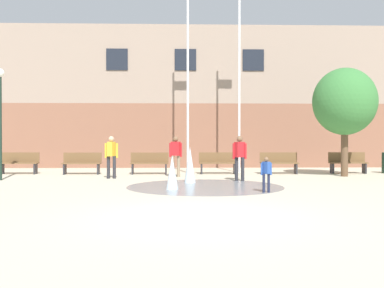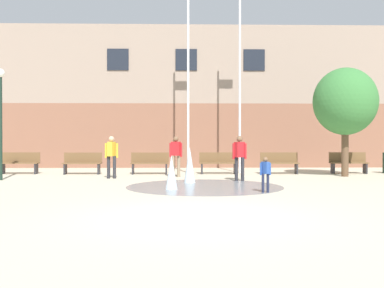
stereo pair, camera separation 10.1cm
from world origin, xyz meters
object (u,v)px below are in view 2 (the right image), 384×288
at_px(flagpole_left, 189,65).
at_px(park_bench_far_right, 348,162).
at_px(street_tree_near_building, 345,102).
at_px(child_in_fountain, 265,172).
at_px(park_bench_near_trashcan, 280,163).
at_px(teen_by_trashcan, 239,155).
at_px(park_bench_center, 150,163).
at_px(adult_near_bench, 176,153).
at_px(lamp_post_left_lane, 0,108).
at_px(flagpole_right, 240,64).
at_px(park_bench_under_right_flagpole, 218,163).
at_px(park_bench_far_left, 20,163).
at_px(park_bench_left_of_flagpoles, 82,163).
at_px(adult_watching, 111,154).

bearing_deg(flagpole_left, park_bench_far_right, -4.60).
bearing_deg(park_bench_far_right, street_tree_near_building, -115.09).
xyz_separation_m(child_in_fountain, flagpole_left, (-2.00, 7.28, 4.13)).
distance_m(park_bench_near_trashcan, street_tree_near_building, 3.65).
height_order(park_bench_near_trashcan, teen_by_trashcan, teen_by_trashcan).
distance_m(park_bench_center, adult_near_bench, 1.89).
distance_m(park_bench_center, flagpole_left, 4.60).
height_order(park_bench_far_right, child_in_fountain, child_in_fountain).
xyz_separation_m(park_bench_far_right, lamp_post_left_lane, (-13.69, -2.77, 2.13)).
height_order(park_bench_far_right, adult_near_bench, adult_near_bench).
xyz_separation_m(teen_by_trashcan, flagpole_right, (0.53, 3.85, 3.83)).
height_order(park_bench_center, park_bench_under_right_flagpole, same).
bearing_deg(flagpole_right, lamp_post_left_lane, -159.97).
bearing_deg(park_bench_far_left, park_bench_left_of_flagpoles, -4.98).
distance_m(park_bench_far_right, teen_by_trashcan, 6.11).
bearing_deg(flagpole_right, park_bench_left_of_flagpoles, -174.55).
relative_size(adult_watching, street_tree_near_building, 0.37).
xyz_separation_m(park_bench_near_trashcan, adult_near_bench, (-4.39, -1.43, 0.45)).
distance_m(park_bench_far_left, park_bench_left_of_flagpoles, 2.70).
bearing_deg(park_bench_far_left, child_in_fountain, -36.79).
bearing_deg(flagpole_left, park_bench_under_right_flagpole, -24.96).
distance_m(flagpole_left, flagpole_right, 2.26).
bearing_deg(park_bench_far_left, flagpole_left, 3.27).
bearing_deg(park_bench_left_of_flagpoles, street_tree_near_building, -7.48).
bearing_deg(park_bench_left_of_flagpoles, park_bench_under_right_flagpole, 0.67).
bearing_deg(park_bench_far_left, adult_near_bench, -14.38).
distance_m(park_bench_center, child_in_fountain, 7.57).
distance_m(park_bench_left_of_flagpoles, child_in_fountain, 9.29).
xyz_separation_m(park_bench_left_of_flagpoles, child_in_fountain, (6.50, -6.64, 0.10)).
relative_size(park_bench_far_right, adult_watching, 1.01).
bearing_deg(park_bench_left_of_flagpoles, flagpole_right, 5.45).
bearing_deg(adult_near_bench, flagpole_left, 97.97).
relative_size(park_bench_left_of_flagpoles, park_bench_far_right, 1.00).
height_order(park_bench_far_left, park_bench_far_right, same).
distance_m(park_bench_near_trashcan, flagpole_left, 5.76).
relative_size(park_bench_left_of_flagpoles, teen_by_trashcan, 1.01).
bearing_deg(park_bench_center, park_bench_far_right, 0.78).
bearing_deg(flagpole_right, park_bench_far_left, -177.51).
bearing_deg(park_bench_under_right_flagpole, park_bench_far_left, 178.86).
xyz_separation_m(park_bench_center, park_bench_near_trashcan, (5.51, -0.02, 0.00)).
relative_size(park_bench_center, park_bench_far_right, 1.00).
relative_size(park_bench_under_right_flagpole, child_in_fountain, 1.62).
xyz_separation_m(park_bench_center, teen_by_trashcan, (3.39, -3.19, 0.45)).
bearing_deg(park_bench_near_trashcan, lamp_post_left_lane, -166.15).
height_order(park_bench_center, flagpole_right, flagpole_right).
relative_size(flagpole_left, flagpole_right, 0.99).
bearing_deg(flagpole_right, child_in_fountain, -92.03).
xyz_separation_m(park_bench_near_trashcan, child_in_fountain, (-1.84, -6.60, 0.10)).
xyz_separation_m(park_bench_near_trashcan, park_bench_far_right, (3.00, 0.13, 0.00)).
distance_m(park_bench_near_trashcan, child_in_fountain, 6.85).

